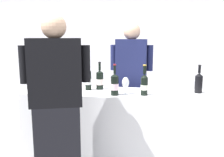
% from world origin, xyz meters
% --- Properties ---
extents(wall_back, '(8.00, 0.10, 2.80)m').
position_xyz_m(wall_back, '(0.00, 2.60, 1.40)').
color(wall_back, white).
rests_on(wall_back, ground_plane).
extents(counter, '(2.29, 0.53, 0.91)m').
position_xyz_m(counter, '(0.00, 0.00, 0.45)').
color(counter, white).
rests_on(counter, ground_plane).
extents(wine_bottle_0, '(0.09, 0.09, 0.32)m').
position_xyz_m(wine_bottle_0, '(-0.31, 0.10, 1.02)').
color(wine_bottle_0, black).
rests_on(wine_bottle_0, counter).
extents(wine_bottle_1, '(0.07, 0.07, 0.34)m').
position_xyz_m(wine_bottle_1, '(-0.90, 0.12, 1.03)').
color(wine_bottle_1, black).
rests_on(wine_bottle_1, counter).
extents(wine_bottle_2, '(0.08, 0.08, 0.31)m').
position_xyz_m(wine_bottle_2, '(0.80, 0.09, 1.02)').
color(wine_bottle_2, black).
rests_on(wine_bottle_2, counter).
extents(wine_bottle_3, '(0.07, 0.07, 0.34)m').
position_xyz_m(wine_bottle_3, '(-0.44, 0.05, 1.03)').
color(wine_bottle_3, black).
rests_on(wine_bottle_3, counter).
extents(wine_bottle_4, '(0.08, 0.08, 0.33)m').
position_xyz_m(wine_bottle_4, '(-0.10, -0.16, 1.02)').
color(wine_bottle_4, black).
rests_on(wine_bottle_4, counter).
extents(wine_bottle_5, '(0.08, 0.08, 0.33)m').
position_xyz_m(wine_bottle_5, '(0.21, -0.11, 1.02)').
color(wine_bottle_5, black).
rests_on(wine_bottle_5, counter).
extents(wine_glass, '(0.08, 0.08, 0.19)m').
position_xyz_m(wine_glass, '(0.01, -0.11, 1.03)').
color(wine_glass, silver).
rests_on(wine_glass, counter).
extents(person_server, '(0.55, 0.25, 1.69)m').
position_xyz_m(person_server, '(0.03, 0.52, 0.84)').
color(person_server, black).
rests_on(person_server, ground_plane).
extents(person_guest, '(0.59, 0.36, 1.71)m').
position_xyz_m(person_guest, '(-0.56, -0.60, 0.83)').
color(person_guest, black).
rests_on(person_guest, ground_plane).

